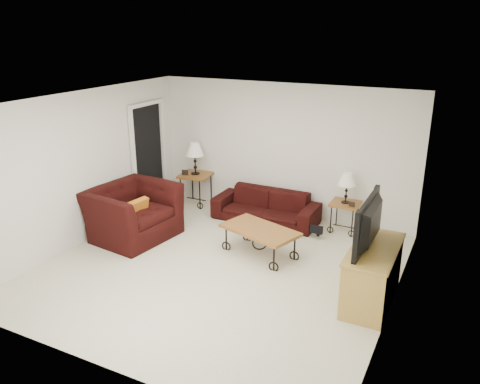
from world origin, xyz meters
name	(u,v)px	position (x,y,z in m)	size (l,w,h in m)	color
ground	(219,268)	(0.00, 0.00, 0.00)	(5.00, 5.00, 0.00)	silver
wall_back	(283,151)	(0.00, 2.50, 1.25)	(5.00, 0.02, 2.50)	silver
wall_front	(95,264)	(0.00, -2.50, 1.25)	(5.00, 0.02, 2.50)	silver
wall_left	(85,168)	(-2.50, 0.00, 1.25)	(0.02, 5.00, 2.50)	silver
wall_right	(399,220)	(2.50, 0.00, 1.25)	(0.02, 5.00, 2.50)	silver
ceiling	(217,102)	(0.00, 0.00, 2.50)	(5.00, 5.00, 0.00)	white
doorway	(148,158)	(-2.47, 1.65, 1.02)	(0.08, 0.94, 2.04)	black
sofa	(266,206)	(-0.13, 2.02, 0.28)	(1.95, 0.76, 0.57)	black
side_table_left	(196,189)	(-1.75, 2.20, 0.32)	(0.59, 0.59, 0.64)	brown
side_table_right	(344,217)	(1.31, 2.20, 0.27)	(0.49, 0.49, 0.54)	brown
lamp_left	(195,159)	(-1.75, 2.20, 0.96)	(0.36, 0.36, 0.64)	black
lamp_right	(347,188)	(1.31, 2.20, 0.81)	(0.31, 0.31, 0.54)	black
photo_frame_left	(185,172)	(-1.90, 2.05, 0.69)	(0.13, 0.02, 0.11)	black
photo_frame_right	(352,204)	(1.46, 2.05, 0.58)	(0.11, 0.01, 0.09)	black
coffee_table	(260,242)	(0.35, 0.69, 0.23)	(1.20, 0.65, 0.45)	brown
armchair	(132,212)	(-1.88, 0.35, 0.45)	(1.38, 1.20, 0.89)	black
throw_pillow	(137,211)	(-1.73, 0.30, 0.52)	(0.40, 0.11, 0.40)	orange
tv_stand	(372,275)	(2.23, 0.11, 0.39)	(0.54, 1.29, 0.77)	tan
television	(376,224)	(2.21, 0.11, 1.10)	(1.15, 0.15, 0.66)	black
backpack	(319,225)	(0.98, 1.77, 0.21)	(0.33, 0.25, 0.43)	black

